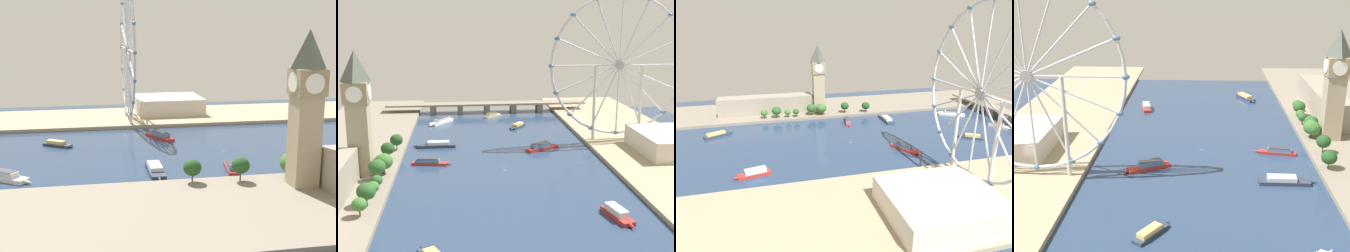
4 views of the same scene
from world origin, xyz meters
TOP-DOWN VIEW (x-y plane):
  - ground_plane at (0.00, 0.00)m, footprint 408.63×408.63m
  - riverbank_left at (-119.32, 0.00)m, footprint 90.00×520.00m
  - riverbank_right at (119.32, 0.00)m, footprint 90.00×520.00m
  - clock_tower at (-95.42, -14.22)m, footprint 16.50×16.50m
  - parliament_block at (-106.61, -77.54)m, footprint 22.00×110.64m
  - tree_row_embankment at (-82.31, -20.01)m, footprint 13.95×131.28m
  - ferris_wheel at (101.81, 57.51)m, footprint 119.58×3.20m
  - riverside_hall at (133.24, 15.46)m, footprint 55.58×62.45m
  - tour_boat_0 at (34.77, 40.15)m, footprint 31.45×19.41m
  - tour_boat_1 at (51.24, -89.97)m, footprint 11.98×28.41m
  - tour_boat_2 at (24.97, 117.18)m, footprint 17.77×23.51m
  - tour_boat_3 at (4.60, 166.43)m, footprint 20.93×17.38m
  - tour_boat_4 at (-43.03, -127.22)m, footprint 18.06×28.62m
  - tour_boat_5 at (-50.20, 57.25)m, footprint 36.21×9.01m
  - tour_boat_6 at (-53.34, 11.19)m, footprint 30.06×9.88m
  - tour_boat_7 at (-49.04, 143.65)m, footprint 24.88×31.83m

SIDE VIEW (x-z plane):
  - ground_plane at x=0.00m, z-range 0.00..0.00m
  - riverbank_left at x=-119.32m, z-range 0.00..3.00m
  - riverbank_right at x=119.32m, z-range 0.00..3.00m
  - tour_boat_2 at x=24.97m, z-range -0.36..3.88m
  - tour_boat_5 at x=-50.20m, z-range -0.45..4.23m
  - tour_boat_6 at x=-53.34m, z-range -0.42..4.45m
  - tour_boat_4 at x=-43.03m, z-range -0.34..4.50m
  - tour_boat_3 at x=4.60m, z-range -0.52..4.92m
  - tour_boat_0 at x=34.77m, z-range -0.60..5.33m
  - tour_boat_1 at x=51.24m, z-range -0.46..5.22m
  - tour_boat_7 at x=-49.04m, z-range -0.49..5.29m
  - riverside_hall at x=133.24m, z-range 3.00..18.18m
  - tree_row_embankment at x=-82.31m, z-range 4.19..18.03m
  - parliament_block at x=-106.61m, z-range 3.00..24.20m
  - clock_tower at x=-95.42m, z-range 4.62..85.89m
  - ferris_wheel at x=101.81m, z-range 4.04..125.54m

